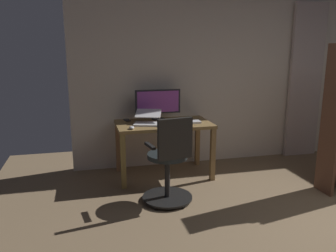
% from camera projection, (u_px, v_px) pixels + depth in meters
% --- Properties ---
extents(back_room_partition, '(5.84, 0.10, 2.74)m').
position_uv_depth(back_room_partition, '(269.00, 68.00, 5.17)').
color(back_room_partition, beige).
rests_on(back_room_partition, ground).
extents(curtain_right_panel, '(0.53, 0.06, 2.32)m').
position_uv_depth(curtain_right_panel, '(305.00, 82.00, 5.25)').
color(curtain_right_panel, '#C1B0A9').
rests_on(curtain_right_panel, ground).
extents(desk, '(1.22, 0.69, 0.72)m').
position_uv_depth(desk, '(164.00, 130.00, 4.47)').
color(desk, olive).
rests_on(desk, ground).
extents(office_chair, '(0.56, 0.56, 0.98)m').
position_uv_depth(office_chair, '(170.00, 163.00, 3.70)').
color(office_chair, black).
rests_on(office_chair, ground).
extents(computer_monitor, '(0.61, 0.18, 0.40)m').
position_uv_depth(computer_monitor, '(158.00, 103.00, 4.61)').
color(computer_monitor, '#232328').
rests_on(computer_monitor, desk).
extents(computer_keyboard, '(0.36, 0.14, 0.02)m').
position_uv_depth(computer_keyboard, '(187.00, 122.00, 4.42)').
color(computer_keyboard, silver).
rests_on(computer_keyboard, desk).
extents(laptop, '(0.41, 0.41, 0.17)m').
position_uv_depth(laptop, '(148.00, 120.00, 4.36)').
color(laptop, white).
rests_on(laptop, desk).
extents(computer_mouse, '(0.06, 0.10, 0.04)m').
position_uv_depth(computer_mouse, '(132.00, 128.00, 4.10)').
color(computer_mouse, white).
rests_on(computer_mouse, desk).
extents(cell_phone_face_up, '(0.08, 0.15, 0.01)m').
position_uv_depth(cell_phone_face_up, '(127.00, 120.00, 4.58)').
color(cell_phone_face_up, '#232328').
rests_on(cell_phone_face_up, desk).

